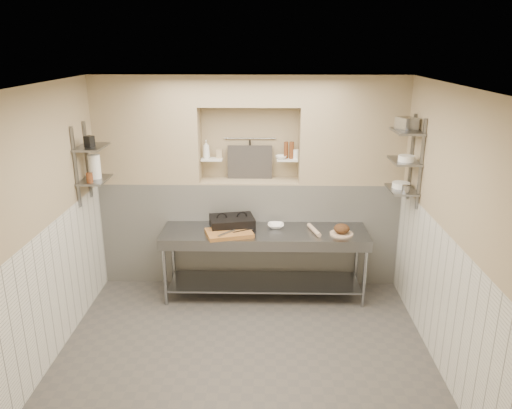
{
  "coord_description": "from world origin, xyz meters",
  "views": [
    {
      "loc": [
        0.22,
        -4.7,
        3.17
      ],
      "look_at": [
        0.1,
        0.9,
        1.35
      ],
      "focal_mm": 35.0,
      "sensor_mm": 36.0,
      "label": 1
    }
  ],
  "objects_px": {
    "cutting_board": "(229,233)",
    "rolling_pin": "(314,230)",
    "mixing_bowl": "(276,226)",
    "jug_left": "(94,167)",
    "prep_table": "(265,250)",
    "panini_press": "(232,223)",
    "bowl_alcove": "(281,157)",
    "bread_loaf": "(342,229)",
    "bottle_soap": "(206,149)"
  },
  "relations": [
    {
      "from": "bottle_soap",
      "to": "jug_left",
      "type": "distance_m",
      "value": 1.44
    },
    {
      "from": "bottle_soap",
      "to": "bowl_alcove",
      "type": "relative_size",
      "value": 1.64
    },
    {
      "from": "bowl_alcove",
      "to": "mixing_bowl",
      "type": "bearing_deg",
      "value": -98.89
    },
    {
      "from": "panini_press",
      "to": "cutting_board",
      "type": "distance_m",
      "value": 0.24
    },
    {
      "from": "rolling_pin",
      "to": "bottle_soap",
      "type": "height_order",
      "value": "bottle_soap"
    },
    {
      "from": "cutting_board",
      "to": "bowl_alcove",
      "type": "distance_m",
      "value": 1.24
    },
    {
      "from": "panini_press",
      "to": "jug_left",
      "type": "relative_size",
      "value": 2.15
    },
    {
      "from": "bottle_soap",
      "to": "prep_table",
      "type": "bearing_deg",
      "value": -36.52
    },
    {
      "from": "prep_table",
      "to": "bottle_soap",
      "type": "distance_m",
      "value": 1.53
    },
    {
      "from": "mixing_bowl",
      "to": "rolling_pin",
      "type": "relative_size",
      "value": 0.57
    },
    {
      "from": "mixing_bowl",
      "to": "cutting_board",
      "type": "bearing_deg",
      "value": -155.5
    },
    {
      "from": "rolling_pin",
      "to": "cutting_board",
      "type": "bearing_deg",
      "value": -173.65
    },
    {
      "from": "rolling_pin",
      "to": "bread_loaf",
      "type": "bearing_deg",
      "value": -11.67
    },
    {
      "from": "cutting_board",
      "to": "rolling_pin",
      "type": "xyz_separation_m",
      "value": [
        1.06,
        0.12,
        0.0
      ]
    },
    {
      "from": "prep_table",
      "to": "mixing_bowl",
      "type": "relative_size",
      "value": 12.34
    },
    {
      "from": "mixing_bowl",
      "to": "jug_left",
      "type": "relative_size",
      "value": 0.73
    },
    {
      "from": "prep_table",
      "to": "bread_loaf",
      "type": "bearing_deg",
      "value": -4.63
    },
    {
      "from": "cutting_board",
      "to": "bottle_soap",
      "type": "distance_m",
      "value": 1.2
    },
    {
      "from": "panini_press",
      "to": "mixing_bowl",
      "type": "distance_m",
      "value": 0.57
    },
    {
      "from": "bowl_alcove",
      "to": "bottle_soap",
      "type": "bearing_deg",
      "value": 178.91
    },
    {
      "from": "prep_table",
      "to": "mixing_bowl",
      "type": "bearing_deg",
      "value": 44.14
    },
    {
      "from": "bottle_soap",
      "to": "bowl_alcove",
      "type": "height_order",
      "value": "bottle_soap"
    },
    {
      "from": "panini_press",
      "to": "jug_left",
      "type": "distance_m",
      "value": 1.82
    },
    {
      "from": "mixing_bowl",
      "to": "bowl_alcove",
      "type": "xyz_separation_m",
      "value": [
        0.07,
        0.42,
        0.81
      ]
    },
    {
      "from": "cutting_board",
      "to": "rolling_pin",
      "type": "height_order",
      "value": "rolling_pin"
    },
    {
      "from": "rolling_pin",
      "to": "jug_left",
      "type": "bearing_deg",
      "value": -178.03
    },
    {
      "from": "bottle_soap",
      "to": "bread_loaf",
      "type": "bearing_deg",
      "value": -20.65
    },
    {
      "from": "prep_table",
      "to": "rolling_pin",
      "type": "height_order",
      "value": "rolling_pin"
    },
    {
      "from": "cutting_board",
      "to": "bowl_alcove",
      "type": "relative_size",
      "value": 3.78
    },
    {
      "from": "mixing_bowl",
      "to": "jug_left",
      "type": "height_order",
      "value": "jug_left"
    },
    {
      "from": "prep_table",
      "to": "panini_press",
      "type": "bearing_deg",
      "value": 165.06
    },
    {
      "from": "cutting_board",
      "to": "jug_left",
      "type": "distance_m",
      "value": 1.81
    },
    {
      "from": "prep_table",
      "to": "bread_loaf",
      "type": "relative_size",
      "value": 13.21
    },
    {
      "from": "bottle_soap",
      "to": "bowl_alcove",
      "type": "distance_m",
      "value": 0.99
    },
    {
      "from": "cutting_board",
      "to": "bowl_alcove",
      "type": "bearing_deg",
      "value": 46.5
    },
    {
      "from": "bread_loaf",
      "to": "bottle_soap",
      "type": "height_order",
      "value": "bottle_soap"
    },
    {
      "from": "rolling_pin",
      "to": "jug_left",
      "type": "distance_m",
      "value": 2.8
    },
    {
      "from": "panini_press",
      "to": "bowl_alcove",
      "type": "height_order",
      "value": "bowl_alcove"
    },
    {
      "from": "panini_press",
      "to": "cutting_board",
      "type": "bearing_deg",
      "value": -106.79
    },
    {
      "from": "panini_press",
      "to": "bread_loaf",
      "type": "height_order",
      "value": "panini_press"
    },
    {
      "from": "bread_loaf",
      "to": "bottle_soap",
      "type": "xyz_separation_m",
      "value": [
        -1.73,
        0.65,
        0.86
      ]
    },
    {
      "from": "rolling_pin",
      "to": "bottle_soap",
      "type": "relative_size",
      "value": 1.55
    },
    {
      "from": "rolling_pin",
      "to": "prep_table",
      "type": "bearing_deg",
      "value": 179.23
    },
    {
      "from": "rolling_pin",
      "to": "bread_loaf",
      "type": "distance_m",
      "value": 0.35
    },
    {
      "from": "prep_table",
      "to": "bowl_alcove",
      "type": "xyz_separation_m",
      "value": [
        0.21,
        0.56,
        1.09
      ]
    },
    {
      "from": "panini_press",
      "to": "bowl_alcove",
      "type": "relative_size",
      "value": 4.21
    },
    {
      "from": "panini_press",
      "to": "bottle_soap",
      "type": "relative_size",
      "value": 2.57
    },
    {
      "from": "jug_left",
      "to": "bread_loaf",
      "type": "bearing_deg",
      "value": 0.43
    },
    {
      "from": "prep_table",
      "to": "panini_press",
      "type": "relative_size",
      "value": 4.21
    },
    {
      "from": "panini_press",
      "to": "rolling_pin",
      "type": "xyz_separation_m",
      "value": [
        1.04,
        -0.12,
        -0.05
      ]
    }
  ]
}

